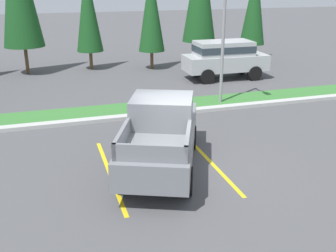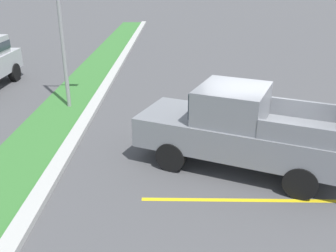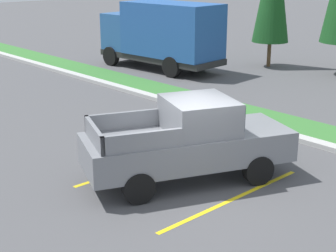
% 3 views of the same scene
% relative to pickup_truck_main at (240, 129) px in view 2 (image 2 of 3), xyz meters
% --- Properties ---
extents(ground_plane, '(120.00, 120.00, 0.00)m').
position_rel_pickup_truck_main_xyz_m(ground_plane, '(0.58, -0.38, -1.04)').
color(ground_plane, '#4C4C4F').
extents(parking_line_near, '(0.12, 4.80, 0.01)m').
position_rel_pickup_truck_main_xyz_m(parking_line_near, '(-1.57, -0.05, -1.04)').
color(parking_line_near, yellow).
rests_on(parking_line_near, ground).
extents(parking_line_far, '(0.12, 4.80, 0.01)m').
position_rel_pickup_truck_main_xyz_m(parking_line_far, '(1.53, -0.05, -1.04)').
color(parking_line_far, yellow).
rests_on(parking_line_far, ground).
extents(curb_strip, '(56.00, 0.40, 0.15)m').
position_rel_pickup_truck_main_xyz_m(curb_strip, '(0.58, 4.62, -0.97)').
color(curb_strip, '#B2B2AD').
rests_on(curb_strip, ground).
extents(grass_median, '(56.00, 1.80, 0.06)m').
position_rel_pickup_truck_main_xyz_m(grass_median, '(0.58, 5.72, -1.01)').
color(grass_median, '#387533').
rests_on(grass_median, ground).
extents(pickup_truck_main, '(3.76, 5.54, 2.10)m').
position_rel_pickup_truck_main_xyz_m(pickup_truck_main, '(0.00, 0.00, 0.00)').
color(pickup_truck_main, black).
rests_on(pickup_truck_main, ground).
extents(street_light, '(0.24, 1.49, 6.28)m').
position_rel_pickup_truck_main_xyz_m(street_light, '(4.41, 5.35, 2.64)').
color(street_light, gray).
rests_on(street_light, ground).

